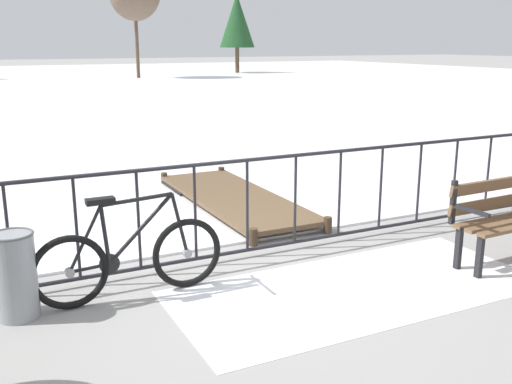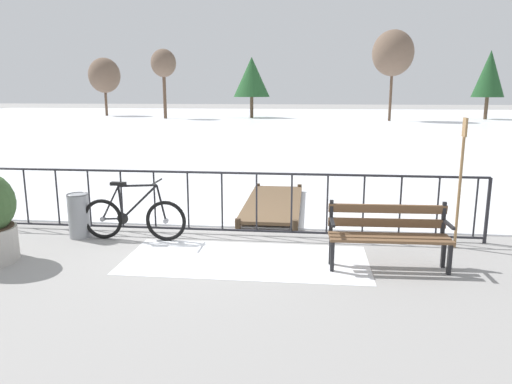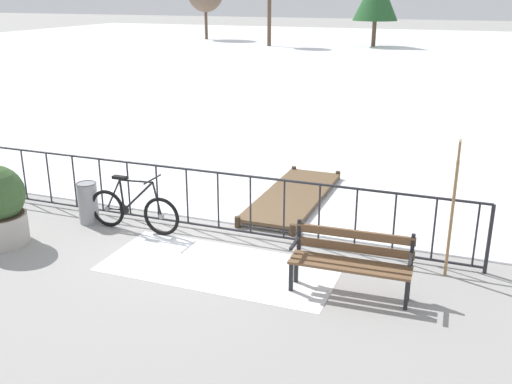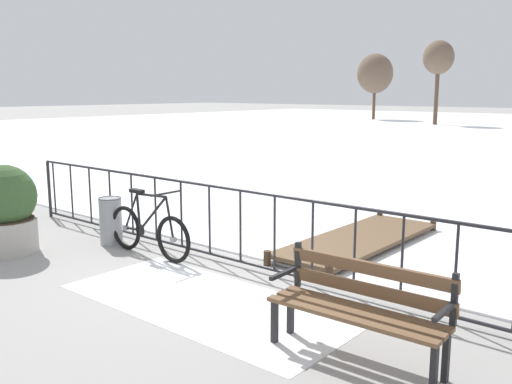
{
  "view_description": "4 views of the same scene",
  "coord_description": "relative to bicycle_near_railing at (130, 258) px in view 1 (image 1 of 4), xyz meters",
  "views": [
    {
      "loc": [
        -2.25,
        -5.3,
        2.21
      ],
      "look_at": [
        0.53,
        0.29,
        0.62
      ],
      "focal_mm": 41.2,
      "sensor_mm": 36.0,
      "label": 1
    },
    {
      "loc": [
        1.72,
        -7.66,
        2.36
      ],
      "look_at": [
        0.82,
        0.32,
        0.67
      ],
      "focal_mm": 33.8,
      "sensor_mm": 36.0,
      "label": 2
    },
    {
      "loc": [
        4.13,
        -8.26,
        3.86
      ],
      "look_at": [
        0.98,
        -0.06,
        0.82
      ],
      "focal_mm": 40.97,
      "sensor_mm": 36.0,
      "label": 3
    },
    {
      "loc": [
        5.07,
        -5.38,
        2.33
      ],
      "look_at": [
        0.31,
        0.3,
        0.99
      ],
      "focal_mm": 39.15,
      "sensor_mm": 36.0,
      "label": 4
    }
  ],
  "objects": [
    {
      "name": "ground_plane",
      "position": [
        1.07,
        0.45,
        -0.37
      ],
      "size": [
        160.0,
        160.0,
        0.0
      ],
      "primitive_type": "plane",
      "color": "gray"
    },
    {
      "name": "frozen_pond",
      "position": [
        1.07,
        28.85,
        -0.35
      ],
      "size": [
        80.0,
        56.0,
        0.03
      ],
      "primitive_type": "cube",
      "color": "white",
      "rests_on": "ground"
    },
    {
      "name": "snow_patch",
      "position": [
        1.91,
        -0.75,
        -0.36
      ],
      "size": [
        3.46,
        1.55,
        0.01
      ],
      "primitive_type": "cube",
      "color": "white",
      "rests_on": "ground"
    },
    {
      "name": "railing_fence",
      "position": [
        1.07,
        0.45,
        0.19
      ],
      "size": [
        9.06,
        0.06,
        1.07
      ],
      "color": "#232328",
      "rests_on": "ground"
    },
    {
      "name": "bicycle_near_railing",
      "position": [
        0.0,
        0.0,
        0.0
      ],
      "size": [
        1.71,
        0.52,
        0.97
      ],
      "color": "black",
      "rests_on": "ground"
    },
    {
      "name": "trash_bin",
      "position": [
        -0.94,
        0.03,
        0.0
      ],
      "size": [
        0.35,
        0.35,
        0.73
      ],
      "color": "gray",
      "rests_on": "ground"
    },
    {
      "name": "wooden_dock",
      "position": [
        2.07,
        2.36,
        -0.25
      ],
      "size": [
        1.1,
        3.32,
        0.2
      ],
      "color": "brown",
      "rests_on": "ground"
    },
    {
      "name": "tree_far_east",
      "position": [
        17.35,
        35.48,
        3.35
      ],
      "size": [
        2.56,
        2.56,
        5.64
      ],
      "color": "brown",
      "rests_on": "ground"
    }
  ]
}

